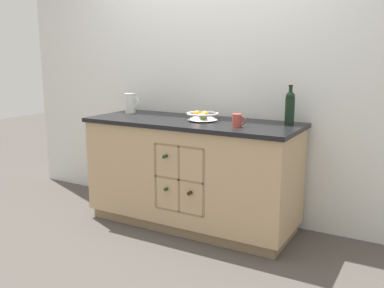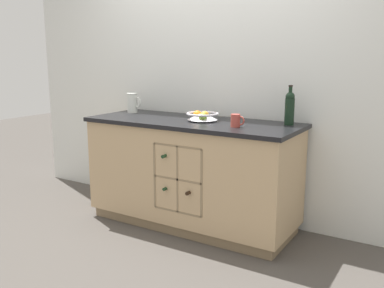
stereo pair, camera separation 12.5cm
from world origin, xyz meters
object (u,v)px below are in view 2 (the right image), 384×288
object	(u,v)px
fruit_bowl	(202,116)
white_pitcher	(133,102)
ceramic_mug	(236,121)
standing_wine_bottle	(290,107)

from	to	relation	value
fruit_bowl	white_pitcher	bearing A→B (deg)	172.89
ceramic_mug	standing_wine_bottle	distance (m)	0.45
fruit_bowl	standing_wine_bottle	size ratio (longest dim) A/B	0.87
standing_wine_bottle	white_pitcher	bearing A→B (deg)	-177.07
white_pitcher	standing_wine_bottle	size ratio (longest dim) A/B	0.60
fruit_bowl	ceramic_mug	world-z (taller)	ceramic_mug
white_pitcher	fruit_bowl	bearing A→B (deg)	-7.11
white_pitcher	ceramic_mug	size ratio (longest dim) A/B	1.66
ceramic_mug	standing_wine_bottle	xyz separation A→B (m)	(0.31, 0.32, 0.09)
standing_wine_bottle	fruit_bowl	bearing A→B (deg)	-165.21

